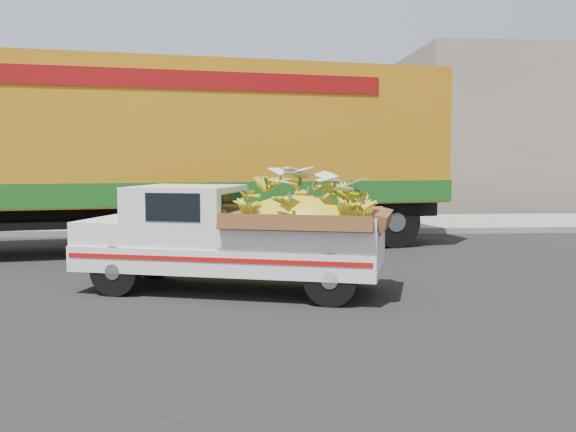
{
  "coord_description": "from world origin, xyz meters",
  "views": [
    {
      "loc": [
        0.35,
        -9.77,
        1.86
      ],
      "look_at": [
        1.03,
        -0.43,
        1.04
      ],
      "focal_mm": 40.0,
      "sensor_mm": 36.0,
      "label": 1
    }
  ],
  "objects": [
    {
      "name": "sidewalk",
      "position": [
        0.0,
        8.18,
        0.07
      ],
      "size": [
        60.0,
        4.0,
        0.14
      ],
      "primitive_type": "cube",
      "color": "gray",
      "rests_on": "ground"
    },
    {
      "name": "semi_trailer",
      "position": [
        -1.21,
        3.63,
        2.12
      ],
      "size": [
        12.08,
        4.81,
        3.8
      ],
      "rotation": [
        0.0,
        0.0,
        0.2
      ],
      "color": "black",
      "rests_on": "ground"
    },
    {
      "name": "ground",
      "position": [
        0.0,
        0.0,
        0.0
      ],
      "size": [
        100.0,
        100.0,
        0.0
      ],
      "primitive_type": "plane",
      "color": "black",
      "rests_on": "ground"
    },
    {
      "name": "building_left",
      "position": [
        -8.0,
        14.08,
        2.5
      ],
      "size": [
        18.0,
        6.0,
        5.0
      ],
      "primitive_type": "cube",
      "color": "gray",
      "rests_on": "ground"
    },
    {
      "name": "pickup_truck",
      "position": [
        0.52,
        -0.82,
        0.8
      ],
      "size": [
        4.5,
        2.68,
        1.49
      ],
      "rotation": [
        0.0,
        0.0,
        -0.29
      ],
      "color": "black",
      "rests_on": "ground"
    },
    {
      "name": "curb",
      "position": [
        0.0,
        6.08,
        0.07
      ],
      "size": [
        60.0,
        0.25,
        0.15
      ],
      "primitive_type": "cube",
      "color": "gray",
      "rests_on": "ground"
    }
  ]
}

